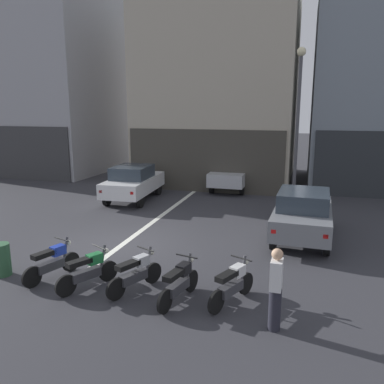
% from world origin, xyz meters
% --- Properties ---
extents(ground_plane, '(120.00, 120.00, 0.00)m').
position_xyz_m(ground_plane, '(0.00, 0.00, 0.00)').
color(ground_plane, '#333338').
extents(lane_centre_line, '(0.20, 18.00, 0.01)m').
position_xyz_m(lane_centre_line, '(0.00, 6.00, 0.00)').
color(lane_centre_line, silver).
rests_on(lane_centre_line, ground).
extents(building_corner_left, '(9.73, 8.41, 15.30)m').
position_xyz_m(building_corner_left, '(-12.28, 12.93, 7.64)').
color(building_corner_left, '#9E9EA3').
rests_on(building_corner_left, ground).
extents(building_mid_block, '(8.42, 9.04, 10.65)m').
position_xyz_m(building_mid_block, '(0.50, 12.92, 5.31)').
color(building_mid_block, '#B2A893').
rests_on(building_mid_block, ground).
extents(car_white_crossing_near, '(2.00, 4.20, 1.64)m').
position_xyz_m(car_white_crossing_near, '(-2.20, 5.70, 0.89)').
color(car_white_crossing_near, black).
rests_on(car_white_crossing_near, ground).
extents(car_grey_parked_kerbside, '(1.93, 4.17, 1.64)m').
position_xyz_m(car_grey_parked_kerbside, '(5.45, 2.17, 0.89)').
color(car_grey_parked_kerbside, black).
rests_on(car_grey_parked_kerbside, ground).
extents(car_silver_down_street, '(1.82, 4.12, 1.64)m').
position_xyz_m(car_silver_down_street, '(1.77, 9.57, 0.89)').
color(car_silver_down_street, black).
rests_on(car_silver_down_street, ground).
extents(street_lamp, '(0.36, 0.36, 6.59)m').
position_xyz_m(street_lamp, '(5.04, 6.00, 4.03)').
color(street_lamp, '#47474C').
rests_on(street_lamp, ground).
extents(motorcycle_blue_row_leftmost, '(0.67, 1.61, 0.98)m').
position_xyz_m(motorcycle_blue_row_leftmost, '(-0.56, -2.75, 0.46)').
color(motorcycle_blue_row_leftmost, black).
rests_on(motorcycle_blue_row_leftmost, ground).
extents(motorcycle_green_row_left_mid, '(0.84, 1.51, 0.98)m').
position_xyz_m(motorcycle_green_row_left_mid, '(0.59, -2.97, 0.46)').
color(motorcycle_green_row_left_mid, black).
rests_on(motorcycle_green_row_left_mid, ground).
extents(motorcycle_silver_row_centre, '(0.78, 1.55, 0.98)m').
position_xyz_m(motorcycle_silver_row_centre, '(1.73, -2.79, 0.46)').
color(motorcycle_silver_row_centre, black).
rests_on(motorcycle_silver_row_centre, ground).
extents(motorcycle_black_row_right_mid, '(0.57, 1.64, 0.98)m').
position_xyz_m(motorcycle_black_row_right_mid, '(2.87, -2.98, 0.46)').
color(motorcycle_black_row_right_mid, black).
rests_on(motorcycle_black_row_right_mid, ground).
extents(motorcycle_white_row_rightmost, '(0.77, 1.56, 0.98)m').
position_xyz_m(motorcycle_white_row_rightmost, '(4.02, -2.74, 0.46)').
color(motorcycle_white_row_rightmost, black).
rests_on(motorcycle_white_row_rightmost, ground).
extents(person_by_motorcycles, '(0.24, 0.36, 1.67)m').
position_xyz_m(person_by_motorcycles, '(5.00, -3.55, 0.86)').
color(person_by_motorcycles, '#23232D').
rests_on(person_by_motorcycles, ground).
extents(trash_bin, '(0.44, 0.44, 0.85)m').
position_xyz_m(trash_bin, '(-1.95, -2.94, 0.42)').
color(trash_bin, '#2D5938').
rests_on(trash_bin, ground).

